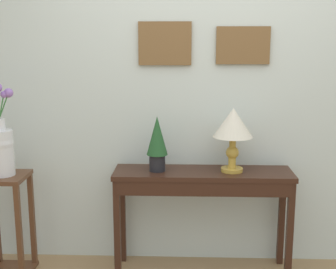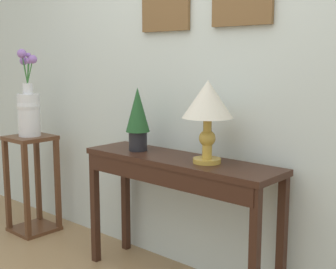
# 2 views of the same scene
# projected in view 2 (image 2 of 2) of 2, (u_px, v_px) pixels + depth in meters

# --- Properties ---
(back_wall_with_art) EXTENTS (9.00, 0.13, 2.80)m
(back_wall_with_art) POSITION_uv_depth(u_px,v_px,m) (212.00, 49.00, 2.76)
(back_wall_with_art) COLOR silver
(back_wall_with_art) RESTS_ON ground
(console_table) EXTENTS (1.28, 0.34, 0.78)m
(console_table) POSITION_uv_depth(u_px,v_px,m) (176.00, 178.00, 2.70)
(console_table) COLOR #381E14
(console_table) RESTS_ON ground
(table_lamp) EXTENTS (0.28, 0.28, 0.46)m
(table_lamp) POSITION_uv_depth(u_px,v_px,m) (208.00, 104.00, 2.51)
(table_lamp) COLOR gold
(table_lamp) RESTS_ON console_table
(potted_plant_on_console) EXTENTS (0.15, 0.15, 0.40)m
(potted_plant_on_console) POSITION_uv_depth(u_px,v_px,m) (138.00, 116.00, 2.87)
(potted_plant_on_console) COLOR black
(potted_plant_on_console) RESTS_ON console_table
(pedestal_stand_left) EXTENTS (0.32, 0.32, 0.76)m
(pedestal_stand_left) POSITION_uv_depth(u_px,v_px,m) (32.00, 184.00, 3.61)
(pedestal_stand_left) COLOR #56331E
(pedestal_stand_left) RESTS_ON ground
(flower_vase_tall) EXTENTS (0.19, 0.18, 0.66)m
(flower_vase_tall) POSITION_uv_depth(u_px,v_px,m) (29.00, 108.00, 3.51)
(flower_vase_tall) COLOR silver
(flower_vase_tall) RESTS_ON pedestal_stand_left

